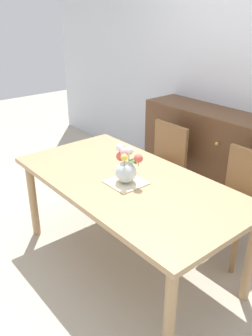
{
  "coord_description": "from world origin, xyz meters",
  "views": [
    {
      "loc": [
        1.8,
        -1.5,
        1.95
      ],
      "look_at": [
        0.03,
        -0.04,
        0.89
      ],
      "focal_mm": 37.67,
      "sensor_mm": 36.0,
      "label": 1
    }
  ],
  "objects_px": {
    "dining_table": "(128,189)",
    "chair_right": "(239,197)",
    "flower_vase": "(126,167)",
    "dresser": "(205,155)",
    "chair_left": "(162,162)"
  },
  "relations": [
    {
      "from": "dining_table",
      "to": "chair_right",
      "type": "bearing_deg",
      "value": 61.28
    },
    {
      "from": "chair_right",
      "to": "flower_vase",
      "type": "relative_size",
      "value": 3.38
    },
    {
      "from": "dining_table",
      "to": "flower_vase",
      "type": "distance_m",
      "value": 0.21
    },
    {
      "from": "dresser",
      "to": "flower_vase",
      "type": "height_order",
      "value": "flower_vase"
    },
    {
      "from": "flower_vase",
      "to": "dining_table",
      "type": "bearing_deg",
      "value": 123.74
    },
    {
      "from": "chair_left",
      "to": "chair_right",
      "type": "bearing_deg",
      "value": -180.0
    },
    {
      "from": "chair_left",
      "to": "flower_vase",
      "type": "relative_size",
      "value": 3.38
    },
    {
      "from": "chair_right",
      "to": "dining_table",
      "type": "bearing_deg",
      "value": 61.28
    },
    {
      "from": "flower_vase",
      "to": "chair_left",
      "type": "bearing_deg",
      "value": 118.93
    },
    {
      "from": "chair_right",
      "to": "chair_left",
      "type": "bearing_deg",
      "value": 0.0
    },
    {
      "from": "chair_right",
      "to": "dresser",
      "type": "height_order",
      "value": "dresser"
    },
    {
      "from": "dresser",
      "to": "dining_table",
      "type": "bearing_deg",
      "value": -76.43
    },
    {
      "from": "chair_right",
      "to": "dresser",
      "type": "xyz_separation_m",
      "value": [
        -0.77,
        0.51,
        -0.02
      ]
    },
    {
      "from": "chair_right",
      "to": "flower_vase",
      "type": "distance_m",
      "value": 1.03
    },
    {
      "from": "chair_left",
      "to": "dresser",
      "type": "distance_m",
      "value": 0.53
    }
  ]
}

